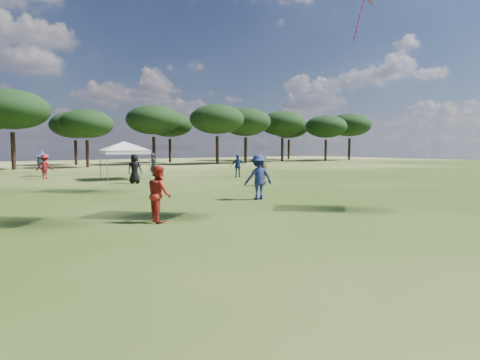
% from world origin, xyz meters
% --- Properties ---
extents(tent_right, '(5.74, 5.74, 2.84)m').
position_xyz_m(tent_right, '(7.47, 26.86, 2.41)').
color(tent_right, gray).
rests_on(tent_right, ground).
extents(festival_crowd, '(27.63, 23.52, 1.91)m').
position_xyz_m(festival_crowd, '(0.28, 23.53, 0.87)').
color(festival_crowd, '#A7221B').
rests_on(festival_crowd, ground).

